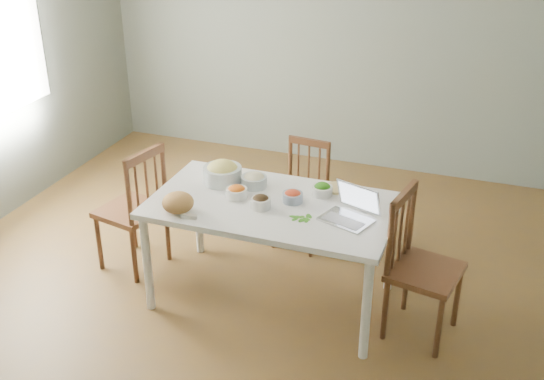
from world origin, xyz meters
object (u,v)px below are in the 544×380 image
(bread_boule, at_px, (178,203))
(laptop, at_px, (347,206))
(dining_table, at_px, (272,252))
(bowl_squash, at_px, (222,172))
(chair_left, at_px, (130,207))
(chair_far, at_px, (300,196))
(chair_right, at_px, (426,268))

(bread_boule, relative_size, laptop, 0.67)
(dining_table, bearing_deg, bowl_squash, 157.31)
(dining_table, height_order, laptop, laptop)
(chair_left, bearing_deg, bread_boule, 70.26)
(dining_table, height_order, chair_left, chair_left)
(bread_boule, bearing_deg, chair_far, 66.63)
(bowl_squash, bearing_deg, chair_far, 57.36)
(dining_table, distance_m, laptop, 0.73)
(chair_right, bearing_deg, chair_far, 64.35)
(chair_far, distance_m, bowl_squash, 0.85)
(chair_far, relative_size, chair_left, 0.86)
(chair_right, distance_m, laptop, 0.66)
(dining_table, relative_size, laptop, 5.25)
(chair_far, height_order, bowl_squash, bowl_squash)
(chair_left, bearing_deg, chair_right, 99.73)
(bowl_squash, bearing_deg, laptop, -14.75)
(chair_left, bearing_deg, dining_table, 99.02)
(dining_table, distance_m, chair_far, 0.81)
(chair_far, distance_m, chair_left, 1.35)
(chair_far, bearing_deg, chair_right, -31.42)
(chair_left, height_order, laptop, chair_left)
(bread_boule, bearing_deg, chair_left, 148.29)
(bowl_squash, distance_m, laptop, 1.02)
(dining_table, xyz_separation_m, bread_boule, (-0.54, -0.33, 0.46))
(chair_right, bearing_deg, dining_table, 99.70)
(chair_left, xyz_separation_m, laptop, (1.71, -0.13, 0.38))
(bread_boule, bearing_deg, dining_table, 31.23)
(chair_left, relative_size, bowl_squash, 3.63)
(chair_far, height_order, chair_right, chair_right)
(dining_table, xyz_separation_m, laptop, (0.54, -0.07, 0.50))
(dining_table, xyz_separation_m, bowl_squash, (-0.45, 0.19, 0.47))
(dining_table, distance_m, bread_boule, 0.78)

